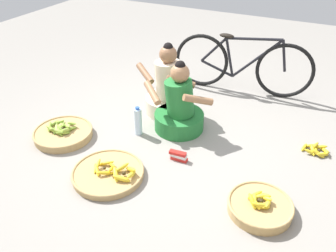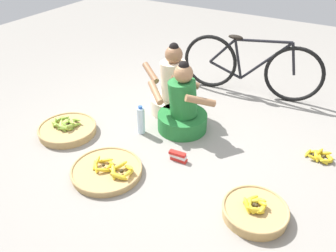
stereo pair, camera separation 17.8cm
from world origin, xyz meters
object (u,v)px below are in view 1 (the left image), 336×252
at_px(banana_basket_back_right, 63,133).
at_px(bicycle_leaning, 242,65).
at_px(packet_carton_stack, 178,156).
at_px(water_bottle, 138,121).
at_px(banana_basket_back_left, 109,173).
at_px(vendor_woman_front, 179,109).
at_px(vendor_woman_behind, 168,91).
at_px(loose_bananas_mid_left, 317,150).
at_px(banana_basket_front_center, 260,206).

bearing_deg(banana_basket_back_right, bicycle_leaning, 54.09).
distance_m(banana_basket_back_right, packet_carton_stack, 1.23).
distance_m(bicycle_leaning, water_bottle, 1.58).
bearing_deg(packet_carton_stack, water_bottle, 158.82).
height_order(bicycle_leaning, banana_basket_back_left, bicycle_leaning).
height_order(bicycle_leaning, water_bottle, bicycle_leaning).
height_order(vendor_woman_front, bicycle_leaning, vendor_woman_front).
bearing_deg(banana_basket_back_right, vendor_woman_behind, 52.40).
bearing_deg(bicycle_leaning, banana_basket_back_right, -125.91).
xyz_separation_m(bicycle_leaning, water_bottle, (-0.65, -1.42, -0.21)).
height_order(banana_basket_back_right, packet_carton_stack, banana_basket_back_right).
distance_m(loose_bananas_mid_left, packet_carton_stack, 1.34).
relative_size(vendor_woman_behind, packet_carton_stack, 4.54).
distance_m(banana_basket_back_left, water_bottle, 0.71).
distance_m(vendor_woman_front, loose_bananas_mid_left, 1.40).
relative_size(vendor_woman_front, banana_basket_back_left, 1.20).
height_order(vendor_woman_behind, packet_carton_stack, vendor_woman_behind).
relative_size(banana_basket_back_left, banana_basket_front_center, 1.25).
xyz_separation_m(banana_basket_front_center, packet_carton_stack, (-0.84, 0.30, -0.01)).
height_order(banana_basket_back_left, banana_basket_front_center, banana_basket_front_center).
bearing_deg(packet_carton_stack, banana_basket_front_center, -19.94).
xyz_separation_m(banana_basket_front_center, water_bottle, (-1.39, 0.52, 0.10)).
height_order(vendor_woman_front, banana_basket_front_center, vendor_woman_front).
height_order(banana_basket_back_right, loose_bananas_mid_left, banana_basket_back_right).
xyz_separation_m(vendor_woman_behind, banana_basket_back_left, (0.04, -1.25, -0.23)).
bearing_deg(banana_basket_front_center, vendor_woman_behind, 141.05).
height_order(bicycle_leaning, banana_basket_back_right, bicycle_leaning).
bearing_deg(banana_basket_back_left, vendor_woman_behind, 91.65).
relative_size(vendor_woman_front, loose_bananas_mid_left, 2.84).
bearing_deg(bicycle_leaning, water_bottle, -114.71).
bearing_deg(banana_basket_front_center, loose_bananas_mid_left, 72.64).
bearing_deg(banana_basket_back_left, bicycle_leaning, 75.48).
bearing_deg(packet_carton_stack, bicycle_leaning, 86.64).
xyz_separation_m(vendor_woman_front, banana_basket_front_center, (1.06, -0.80, -0.19)).
bearing_deg(water_bottle, vendor_woman_behind, 82.92).
xyz_separation_m(vendor_woman_front, loose_bananas_mid_left, (1.37, 0.20, -0.21)).
distance_m(banana_basket_front_center, banana_basket_back_right, 2.06).
bearing_deg(packet_carton_stack, banana_basket_back_right, -171.50).
xyz_separation_m(bicycle_leaning, loose_bananas_mid_left, (1.05, -0.94, -0.33)).
bearing_deg(banana_basket_front_center, packet_carton_stack, 160.06).
bearing_deg(loose_bananas_mid_left, water_bottle, -164.33).
relative_size(vendor_woman_behind, loose_bananas_mid_left, 3.02).
distance_m(bicycle_leaning, banana_basket_back_left, 2.21).
height_order(bicycle_leaning, loose_bananas_mid_left, bicycle_leaning).
bearing_deg(banana_basket_back_right, loose_bananas_mid_left, 20.30).
bearing_deg(vendor_woman_behind, packet_carton_stack, -57.54).
xyz_separation_m(banana_basket_back_right, packet_carton_stack, (1.22, 0.18, -0.01)).
distance_m(banana_basket_back_left, packet_carton_stack, 0.66).
distance_m(banana_basket_front_center, packet_carton_stack, 0.89).
height_order(loose_bananas_mid_left, water_bottle, water_bottle).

